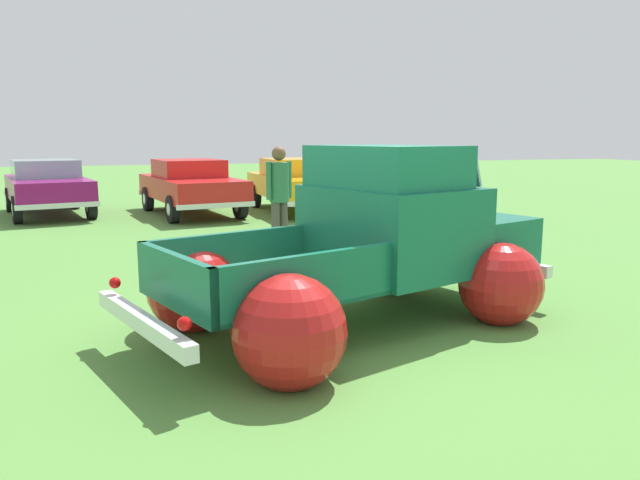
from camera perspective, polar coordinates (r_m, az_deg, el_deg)
name	(u,v)px	position (r m, az deg, el deg)	size (l,w,h in m)	color
ground_plane	(346,325)	(6.56, 2.47, -8.09)	(80.00, 80.00, 0.00)	#548C3D
vintage_pickup_truck	(374,253)	(6.62, 5.13, -1.19)	(4.99, 3.83, 1.96)	black
show_car_0	(47,185)	(17.09, -24.48, 4.75)	(2.67, 4.43, 1.43)	black
show_car_1	(191,185)	(16.09, -12.18, 5.16)	(2.58, 4.56, 1.43)	black
show_car_2	(296,183)	(16.42, -2.25, 5.46)	(1.99, 4.32, 1.43)	black
show_car_3	(404,178)	(18.44, 7.99, 5.83)	(2.64, 4.43, 1.43)	black
spectator_1	(372,191)	(10.96, 4.91, 4.67)	(0.47, 0.48, 1.82)	gray
spectator_2	(279,192)	(10.43, -3.89, 4.56)	(0.52, 0.45, 1.85)	#4C4742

